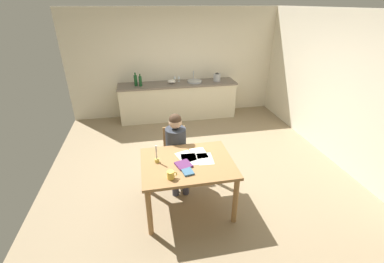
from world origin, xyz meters
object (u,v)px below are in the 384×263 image
(book_magazine, at_px, (187,171))
(sink_unit, at_px, (195,81))
(coffee_mug, at_px, (171,175))
(wine_glass_near_sink, at_px, (179,77))
(person_seated, at_px, (177,146))
(wine_glass_by_kettle, at_px, (175,77))
(stovetop_kettle, at_px, (217,77))
(mixing_bowl, at_px, (172,81))
(chair_at_table, at_px, (176,151))
(bottle_oil, at_px, (136,80))
(book_cookery, at_px, (184,165))
(bottle_vinegar, at_px, (140,81))
(dining_table, at_px, (187,168))
(candlestick, at_px, (157,158))

(book_magazine, xyz_separation_m, sink_unit, (0.81, 3.49, 0.16))
(coffee_mug, xyz_separation_m, wine_glass_near_sink, (0.66, 3.73, 0.20))
(person_seated, distance_m, wine_glass_by_kettle, 2.87)
(person_seated, height_order, stovetop_kettle, person_seated)
(sink_unit, xyz_separation_m, mixing_bowl, (-0.57, 0.02, 0.02))
(stovetop_kettle, bearing_deg, chair_at_table, -119.04)
(sink_unit, bearing_deg, bottle_oil, -178.42)
(mixing_bowl, bearing_deg, chair_at_table, -96.00)
(person_seated, height_order, book_cookery, person_seated)
(book_cookery, relative_size, bottle_vinegar, 0.67)
(dining_table, distance_m, book_cookery, 0.15)
(dining_table, relative_size, mixing_bowl, 6.24)
(coffee_mug, xyz_separation_m, sink_unit, (1.03, 3.58, 0.12))
(sink_unit, bearing_deg, person_seated, -107.30)
(dining_table, bearing_deg, person_seated, 96.71)
(wine_glass_by_kettle, bearing_deg, book_cookery, -95.86)
(dining_table, height_order, wine_glass_by_kettle, wine_glass_by_kettle)
(sink_unit, distance_m, mixing_bowl, 0.57)
(chair_at_table, relative_size, mixing_bowl, 4.49)
(person_seated, xyz_separation_m, book_cookery, (0.00, -0.65, 0.09))
(stovetop_kettle, xyz_separation_m, wine_glass_by_kettle, (-1.04, 0.15, 0.01))
(book_cookery, bearing_deg, sink_unit, 58.91)
(bottle_vinegar, xyz_separation_m, wine_glass_near_sink, (0.95, 0.23, -0.01))
(stovetop_kettle, bearing_deg, person_seated, -117.66)
(sink_unit, relative_size, wine_glass_by_kettle, 2.34)
(bottle_vinegar, bearing_deg, wine_glass_near_sink, 13.73)
(coffee_mug, relative_size, sink_unit, 0.35)
(book_magazine, xyz_separation_m, bottle_vinegar, (-0.51, 3.40, 0.26))
(coffee_mug, xyz_separation_m, bottle_vinegar, (-0.29, 3.49, 0.22))
(dining_table, distance_m, book_magazine, 0.26)
(mixing_bowl, bearing_deg, candlestick, -100.61)
(wine_glass_by_kettle, bearing_deg, dining_table, -94.91)
(book_magazine, xyz_separation_m, bottle_oil, (-0.61, 3.45, 0.27))
(sink_unit, bearing_deg, wine_glass_by_kettle, 162.95)
(mixing_bowl, xyz_separation_m, wine_glass_by_kettle, (0.09, 0.13, 0.06))
(dining_table, relative_size, bottle_vinegar, 4.28)
(book_cookery, bearing_deg, wine_glass_near_sink, 65.36)
(coffee_mug, bearing_deg, book_magazine, 22.46)
(dining_table, distance_m, wine_glass_by_kettle, 3.44)
(candlestick, distance_m, bottle_oil, 3.17)
(stovetop_kettle, relative_size, wine_glass_by_kettle, 1.43)
(chair_at_table, bearing_deg, wine_glass_near_sink, 80.12)
(coffee_mug, xyz_separation_m, wine_glass_by_kettle, (0.55, 3.73, 0.20))
(book_cookery, bearing_deg, bottle_vinegar, 81.41)
(candlestick, bearing_deg, wine_glass_by_kettle, 78.23)
(book_magazine, bearing_deg, bottle_vinegar, 88.68)
(book_magazine, bearing_deg, chair_at_table, 81.92)
(sink_unit, relative_size, bottle_oil, 1.16)
(candlestick, relative_size, stovetop_kettle, 1.16)
(dining_table, xyz_separation_m, bottle_oil, (-0.65, 3.23, 0.38))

